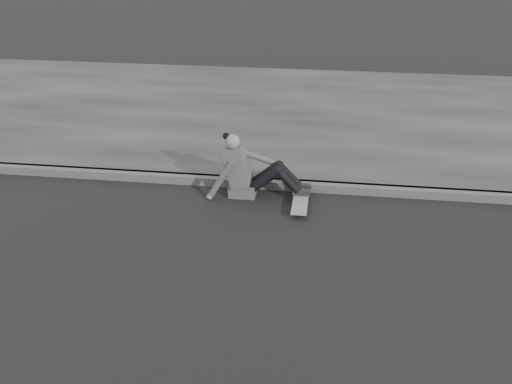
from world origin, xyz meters
TOP-DOWN VIEW (x-y plane):
  - ground at (0.00, 0.00)m, footprint 80.00×80.00m
  - curb at (0.00, 2.58)m, footprint 24.00×0.16m
  - sidewalk at (0.00, 5.60)m, footprint 24.00×6.00m
  - skateboard at (-2.03, 2.09)m, footprint 0.20×0.78m
  - seated_woman at (-2.76, 2.34)m, footprint 1.38×0.46m

SIDE VIEW (x-z plane):
  - ground at x=0.00m, z-range 0.00..0.00m
  - curb at x=0.00m, z-range 0.00..0.12m
  - sidewalk at x=0.00m, z-range 0.00..0.12m
  - skateboard at x=-2.03m, z-range 0.03..0.12m
  - seated_woman at x=-2.76m, z-range -0.08..0.80m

